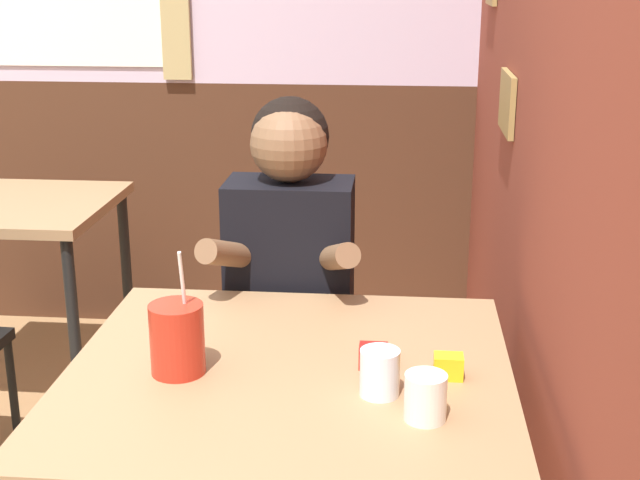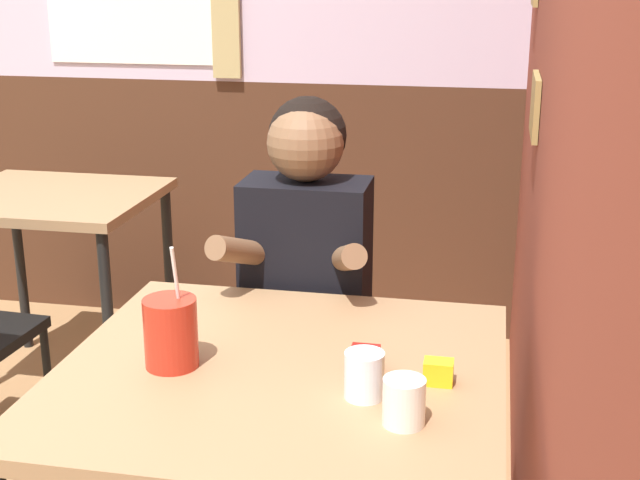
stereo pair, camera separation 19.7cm
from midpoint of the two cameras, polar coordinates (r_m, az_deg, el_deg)
name	(u,v)px [view 1 (the left image)]	position (r m, az deg, el deg)	size (l,w,h in m)	color
brick_wall_right	(526,52)	(2.57, 10.87, 11.70)	(0.08, 4.37, 2.70)	brown
back_wall	(160,21)	(3.93, -11.68, 13.59)	(5.64, 0.09, 2.70)	silver
main_table	(289,399)	(1.93, -4.98, -10.17)	(0.94, 0.90, 0.77)	#93704C
background_table	(8,228)	(3.44, -20.92, 0.73)	(0.74, 0.67, 0.77)	#93704C
person_seated	(291,312)	(2.48, -4.18, -4.68)	(0.42, 0.41, 1.26)	black
cocktail_pitcher	(177,339)	(1.88, -12.12, -6.25)	(0.11, 0.11, 0.27)	#B22819
glass_near_pitcher	(380,373)	(1.76, 0.63, -8.56)	(0.08, 0.08, 0.09)	silver
glass_center	(425,397)	(1.68, 3.40, -10.08)	(0.08, 0.08, 0.09)	silver
condiment_ketchup	(373,356)	(1.89, 0.43, -7.50)	(0.06, 0.04, 0.05)	#B7140F
condiment_mustard	(448,366)	(1.85, 5.19, -8.13)	(0.06, 0.04, 0.05)	yellow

